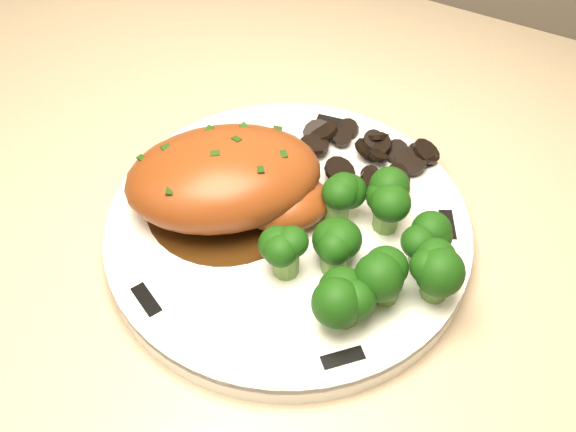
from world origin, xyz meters
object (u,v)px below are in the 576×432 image
at_px(counter, 26,261).
at_px(chicken_breast, 231,180).
at_px(broccoli_florets, 368,247).
at_px(plate, 288,232).

distance_m(counter, chicken_breast, 0.68).
distance_m(chicken_breast, broccoli_florets, 0.13).
bearing_deg(counter, broccoli_florets, -9.66).
height_order(counter, broccoli_florets, counter).
distance_m(counter, plate, 0.69).
xyz_separation_m(chicken_breast, broccoli_florets, (0.12, -0.01, -0.00)).
bearing_deg(broccoli_florets, counter, 170.34).
distance_m(plate, broccoli_florets, 0.08).
xyz_separation_m(plate, broccoli_florets, (0.07, -0.01, 0.04)).
height_order(plate, chicken_breast, chicken_breast).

